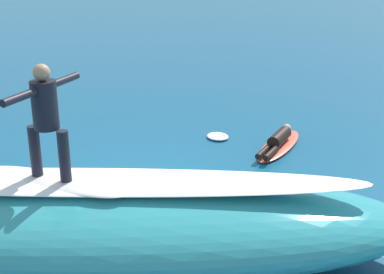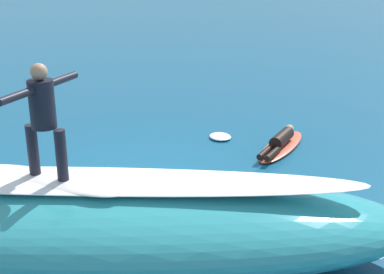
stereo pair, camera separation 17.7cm
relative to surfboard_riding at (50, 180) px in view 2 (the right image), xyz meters
name	(u,v)px [view 2 (the right image)]	position (x,y,z in m)	size (l,w,h in m)	color
ground_plane	(141,187)	(-0.48, -2.34, -1.16)	(120.00, 120.00, 0.00)	#145175
wave_crest	(87,221)	(-0.45, -0.08, -0.61)	(8.79, 2.54, 1.12)	teal
wave_foam_lip	(84,181)	(-0.45, -0.08, -0.01)	(7.47, 0.89, 0.08)	white
surfboard_riding	(50,180)	(0.00, 0.00, 0.00)	(2.19, 0.53, 0.10)	silver
surfer_riding	(43,113)	(0.00, 0.00, 0.93)	(0.59, 1.42, 1.51)	black
surfboard_paddling	(281,146)	(-2.80, -4.79, -1.12)	(2.09, 0.56, 0.09)	#E0563D
surfer_paddling	(280,141)	(-2.77, -4.68, -0.95)	(0.67, 1.58, 0.29)	black
foam_patch_near	(220,136)	(-1.45, -5.11, -1.12)	(0.53, 0.46, 0.08)	white
foam_patch_mid	(295,197)	(-3.18, -2.44, -1.11)	(0.58, 0.38, 0.11)	white
foam_patch_far	(14,182)	(1.74, -1.92, -1.08)	(0.52, 0.43, 0.16)	white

